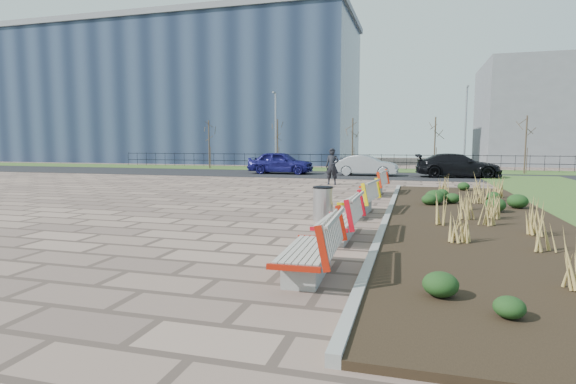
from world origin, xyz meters
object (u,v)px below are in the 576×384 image
(bench_b, at_px, (338,218))
(car_blue, at_px, (281,163))
(car_black, at_px, (458,165))
(car_silver, at_px, (367,165))
(litter_bin, at_px, (323,204))
(bench_a, at_px, (308,246))
(lamp_west, at_px, (276,132))
(bench_d, at_px, (373,183))
(bench_c, at_px, (358,198))
(lamp_east, at_px, (465,130))
(pedestrian, at_px, (332,166))

(bench_b, xyz_separation_m, car_blue, (-7.37, 20.20, 0.30))
(bench_b, height_order, car_black, car_black)
(car_blue, height_order, car_black, car_blue)
(car_silver, bearing_deg, litter_bin, -175.64)
(bench_a, bearing_deg, car_black, 77.68)
(lamp_west, bearing_deg, bench_d, -59.46)
(bench_b, distance_m, bench_d, 8.98)
(bench_c, height_order, lamp_east, lamp_east)
(car_blue, bearing_deg, bench_c, -155.11)
(bench_a, distance_m, bench_d, 11.88)
(car_blue, relative_size, lamp_east, 0.76)
(bench_d, distance_m, lamp_west, 17.89)
(car_silver, height_order, lamp_east, lamp_east)
(car_black, bearing_deg, pedestrian, 133.15)
(bench_c, bearing_deg, bench_d, 95.88)
(pedestrian, height_order, lamp_east, lamp_east)
(bench_a, relative_size, bench_c, 1.00)
(car_blue, bearing_deg, lamp_west, 22.64)
(bench_b, relative_size, lamp_west, 0.35)
(litter_bin, bearing_deg, bench_d, 83.49)
(bench_b, height_order, lamp_west, lamp_west)
(bench_c, distance_m, pedestrian, 9.66)
(bench_c, height_order, lamp_west, lamp_west)
(bench_d, distance_m, car_black, 11.80)
(litter_bin, distance_m, car_black, 18.50)
(car_blue, height_order, car_silver, car_blue)
(litter_bin, bearing_deg, car_silver, 92.06)
(bench_d, bearing_deg, bench_a, -84.89)
(pedestrian, bearing_deg, bench_b, -78.31)
(bench_a, distance_m, lamp_west, 28.70)
(bench_d, distance_m, pedestrian, 4.88)
(bench_a, height_order, lamp_east, lamp_east)
(bench_c, distance_m, car_blue, 17.96)
(car_blue, xyz_separation_m, lamp_west, (-1.63, 4.03, 2.24))
(bench_a, height_order, pedestrian, pedestrian)
(bench_d, relative_size, lamp_east, 0.35)
(bench_b, xyz_separation_m, litter_bin, (-0.77, 2.20, -0.03))
(bench_a, height_order, bench_c, same)
(lamp_east, bearing_deg, litter_bin, -104.68)
(bench_a, relative_size, pedestrian, 1.11)
(bench_d, bearing_deg, lamp_east, 76.96)
(pedestrian, relative_size, lamp_east, 0.32)
(car_silver, bearing_deg, bench_b, -173.66)
(car_black, distance_m, lamp_west, 14.07)
(litter_bin, height_order, lamp_west, lamp_west)
(litter_bin, relative_size, lamp_east, 0.16)
(pedestrian, xyz_separation_m, lamp_east, (7.48, 11.08, 2.09))
(bench_d, distance_m, car_silver, 11.15)
(bench_b, xyz_separation_m, lamp_east, (5.00, 24.24, 2.54))
(car_silver, distance_m, lamp_west, 8.98)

